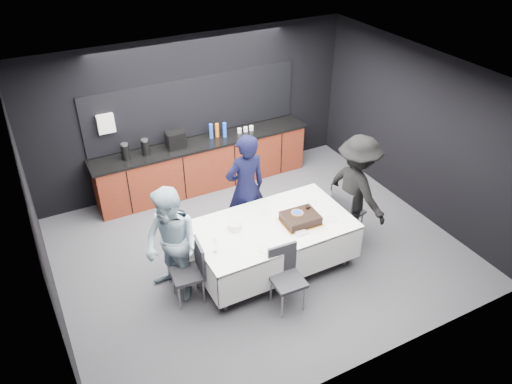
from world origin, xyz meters
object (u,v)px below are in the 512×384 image
(champagne_flute, at_px, (215,243))
(chair_near, at_px, (285,273))
(cake_assembly, at_px, (300,218))
(chair_left, at_px, (192,268))
(person_right, at_px, (356,190))
(party_table, at_px, (272,232))
(chair_right, at_px, (345,209))
(person_left, at_px, (172,245))
(plate_stack, at_px, (235,226))
(person_center, at_px, (246,188))

(champagne_flute, bearing_deg, chair_near, -35.88)
(cake_assembly, distance_m, chair_left, 1.70)
(chair_near, height_order, person_right, person_right)
(chair_left, bearing_deg, cake_assembly, -2.15)
(party_table, bearing_deg, chair_right, 4.18)
(person_left, xyz_separation_m, person_right, (3.00, -0.08, 0.04))
(cake_assembly, distance_m, plate_stack, 0.96)
(chair_right, relative_size, person_left, 0.54)
(chair_right, bearing_deg, champagne_flute, -173.02)
(chair_near, bearing_deg, person_center, 82.68)
(plate_stack, bearing_deg, chair_left, -162.97)
(party_table, xyz_separation_m, chair_right, (1.41, 0.10, -0.11))
(plate_stack, xyz_separation_m, person_left, (-0.95, -0.04, 0.03))
(chair_near, height_order, person_left, person_left)
(party_table, relative_size, chair_right, 2.51)
(person_center, bearing_deg, champagne_flute, 45.63)
(person_center, bearing_deg, plate_stack, 52.01)
(chair_left, bearing_deg, chair_right, 3.86)
(chair_right, bearing_deg, chair_left, -176.14)
(plate_stack, height_order, champagne_flute, champagne_flute)
(champagne_flute, height_order, person_center, person_center)
(cake_assembly, height_order, chair_right, cake_assembly)
(cake_assembly, height_order, person_center, person_center)
(cake_assembly, height_order, plate_stack, cake_assembly)
(party_table, relative_size, person_center, 1.26)
(chair_left, relative_size, chair_right, 1.00)
(cake_assembly, relative_size, plate_stack, 2.84)
(party_table, bearing_deg, cake_assembly, -19.84)
(person_center, height_order, person_right, person_center)
(plate_stack, xyz_separation_m, chair_near, (0.32, -0.90, -0.30))
(cake_assembly, xyz_separation_m, person_right, (1.13, 0.17, 0.06))
(party_table, xyz_separation_m, person_center, (-0.00, 0.84, 0.28))
(party_table, height_order, plate_stack, plate_stack)
(person_right, bearing_deg, champagne_flute, 88.88)
(chair_right, distance_m, person_left, 2.90)
(champagne_flute, distance_m, chair_near, 1.04)
(chair_right, height_order, person_right, person_right)
(chair_left, relative_size, chair_near, 1.00)
(plate_stack, bearing_deg, person_left, -177.60)
(person_center, bearing_deg, party_table, 89.22)
(chair_left, distance_m, person_right, 2.83)
(chair_near, xyz_separation_m, person_center, (0.20, 1.59, 0.39))
(cake_assembly, distance_m, champagne_flute, 1.38)
(cake_assembly, relative_size, person_left, 0.33)
(cake_assembly, distance_m, person_right, 1.14)
(chair_left, xyz_separation_m, chair_right, (2.69, 0.18, 0.00))
(champagne_flute, distance_m, person_right, 2.51)
(plate_stack, xyz_separation_m, champagne_flute, (-0.46, -0.34, 0.11))
(person_right, bearing_deg, chair_left, 86.08)
(champagne_flute, xyz_separation_m, chair_near, (0.77, -0.56, -0.40))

